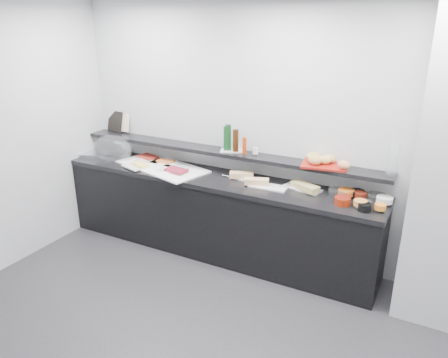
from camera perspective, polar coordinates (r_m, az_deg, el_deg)
The scene contains 56 objects.
back_wall at distance 4.55m, azimuth 8.31°, elevation 5.35°, with size 5.00×0.02×2.70m, color #B6BABE.
column at distance 3.98m, azimuth 27.20°, elevation 1.02°, with size 0.50×0.50×2.70m, color silver.
buffet_cabinet at distance 4.88m, azimuth -1.23°, elevation -4.94°, with size 3.60×0.60×0.85m, color black.
counter_top at distance 4.71m, azimuth -1.27°, elevation 0.01°, with size 3.62×0.62×0.05m, color black.
wall_shelf at distance 4.77m, azimuth -0.27°, elevation 3.53°, with size 3.60×0.25×0.04m, color black.
cloche_base at distance 5.64m, azimuth -15.53°, elevation 3.23°, with size 0.51×0.34×0.04m, color silver.
cloche_dome at distance 5.43m, azimuth -14.30°, elevation 3.85°, with size 0.49×0.33×0.34m, color silver.
linen_runner at distance 5.05m, azimuth -8.11°, elevation 1.63°, with size 1.09×0.52×0.01m, color white.
platter_meat_a at distance 5.25m, azimuth -9.60°, elevation 2.47°, with size 0.31×0.21×0.01m, color silver.
food_meat_a at distance 5.32m, azimuth -9.90°, elevation 2.90°, with size 0.24×0.15×0.02m, color maroon.
platter_salmon at distance 5.12m, azimuth -7.90°, elevation 2.11°, with size 0.31×0.20×0.01m, color white.
food_salmon at distance 5.12m, azimuth -7.66°, elevation 2.33°, with size 0.19×0.12×0.02m, color orange.
platter_cheese at distance 5.06m, azimuth -11.57°, elevation 1.62°, with size 0.28×0.19×0.01m, color silver.
food_cheese at distance 5.04m, azimuth -10.83°, elevation 1.86°, with size 0.19×0.12×0.02m, color #FFDE63.
platter_meat_b at distance 4.88m, azimuth -6.66°, elevation 1.24°, with size 0.32×0.21×0.01m, color silver.
food_meat_b at distance 4.81m, azimuth -6.25°, elevation 1.17°, with size 0.24×0.15×0.02m, color maroon.
sandwich_plate_left at distance 4.63m, azimuth 2.86°, elevation 0.06°, with size 0.33×0.14×0.01m, color silver.
sandwich_food_left at distance 4.62m, azimuth 2.31°, elevation 0.54°, with size 0.25×0.10×0.06m, color #DEAD74.
tongs_left at distance 4.66m, azimuth 0.65°, elevation 0.37°, with size 0.01×0.01×0.16m, color silver.
sandwich_plate_mid at distance 4.43m, azimuth 5.80°, elevation -1.01°, with size 0.38×0.16×0.01m, color white.
sandwich_food_mid at distance 4.45m, azimuth 4.27°, elevation -0.33°, with size 0.25×0.10×0.06m, color tan.
tongs_mid at distance 4.45m, azimuth 4.26°, elevation -0.70°, with size 0.01×0.01×0.16m, color silver.
sandwich_plate_right at distance 4.43m, azimuth 10.21°, elevation -1.20°, with size 0.38×0.16×0.01m, color white.
sandwich_food_right at distance 4.37m, azimuth 10.54°, elevation -1.00°, with size 0.29×0.11×0.06m, color tan.
tongs_right at distance 4.40m, azimuth 8.18°, elevation -1.10°, with size 0.01×0.01×0.16m, color #B1B5B9.
bowl_glass_fruit at distance 4.31m, azimuth 14.71°, elevation -1.82°, with size 0.19×0.19×0.07m, color silver.
fill_glass_fruit at distance 4.33m, azimuth 15.67°, elevation -1.64°, with size 0.16×0.16×0.05m, color #D4621D.
bowl_black_jam at distance 4.35m, azimuth 16.96°, elevation -1.85°, with size 0.14×0.14×0.07m, color black.
fill_black_jam at distance 4.30m, azimuth 17.42°, elevation -1.99°, with size 0.11×0.11×0.05m, color #5D1A0D.
bowl_glass_cream at distance 4.32m, azimuth 19.31°, elevation -2.29°, with size 0.18×0.18×0.07m, color white.
fill_glass_cream at distance 4.26m, azimuth 20.23°, elevation -2.55°, with size 0.15×0.15×0.05m, color white.
bowl_red_jam at distance 4.14m, azimuth 15.20°, elevation -2.78°, with size 0.15×0.15×0.07m, color maroon.
fill_red_jam at distance 4.15m, azimuth 15.27°, elevation -2.55°, with size 0.12×0.12×0.05m, color #62130E.
bowl_glass_salmon at distance 4.11m, azimuth 17.68°, elevation -3.24°, with size 0.15×0.15×0.07m, color white.
fill_glass_salmon at distance 4.11m, azimuth 17.37°, elevation -3.00°, with size 0.12×0.12×0.05m, color orange.
bowl_black_fruit at distance 4.07m, azimuth 17.90°, elevation -3.53°, with size 0.12×0.12×0.07m, color black.
fill_black_fruit at distance 4.09m, azimuth 19.74°, elevation -3.44°, with size 0.10×0.10×0.05m, color orange.
framed_print at distance 5.71m, azimuth -14.05°, elevation 7.32°, with size 0.25×0.02×0.26m, color black.
print_art at distance 5.61m, azimuth -13.00°, elevation 7.19°, with size 0.19×0.00×0.22m, color beige.
condiment_tray at distance 4.74m, azimuth 1.19°, elevation 3.73°, with size 0.27×0.16×0.01m, color silver.
bottle_green_a at distance 4.70m, azimuth 0.28°, elevation 5.33°, with size 0.06×0.06×0.26m, color #103C19.
bottle_brown at distance 4.66m, azimuth 1.53°, elevation 5.05°, with size 0.06×0.06×0.24m, color #321A09.
bottle_green_b at distance 4.70m, azimuth 0.54°, elevation 5.46°, with size 0.06×0.06×0.28m, color #103B18.
bottle_hot at distance 4.57m, azimuth 2.69°, elevation 4.34°, with size 0.04×0.04×0.18m, color #A7300B.
shaker_salt at distance 4.59m, azimuth 4.31°, elevation 3.66°, with size 0.03×0.03×0.07m, color white.
shaker_pepper at distance 4.59m, azimuth 3.94°, elevation 3.68°, with size 0.03×0.03×0.07m, color silver.
bread_tray at distance 4.37m, azimuth 12.96°, elevation 1.80°, with size 0.43×0.30×0.02m, color maroon.
bread_roll_nw at distance 4.44m, azimuth 11.78°, elevation 2.87°, with size 0.14×0.09×0.08m, color #B38F44.
bread_roll_n at distance 4.45m, azimuth 11.66°, elevation 2.91°, with size 0.16×0.10×0.08m, color tan.
bread_roll_ne at distance 4.40m, azimuth 13.59°, elevation 2.59°, with size 0.14×0.09×0.08m, color tan.
bread_roll_sw at distance 4.34m, azimuth 11.59°, elevation 2.51°, with size 0.14×0.09×0.08m, color #B08C43.
bread_roll_s at distance 4.31m, azimuth 11.75°, elevation 2.34°, with size 0.13×0.08×0.08m, color #AF7D43.
bread_roll_se at distance 4.25m, azimuth 15.37°, elevation 1.79°, with size 0.13×0.08×0.08m, color #D88B52.
bread_roll_midw at distance 4.36m, azimuth 11.79°, elevation 2.55°, with size 0.14×0.09×0.08m, color gold.
bread_roll_mide at distance 4.36m, azimuth 12.98°, elevation 2.45°, with size 0.14×0.09×0.08m, color #D8A752.
carafe at distance 4.21m, azimuth 21.15°, elevation 2.23°, with size 0.10×0.10×0.30m, color white.
Camera 1 is at (1.45, -2.15, 2.52)m, focal length 35.00 mm.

